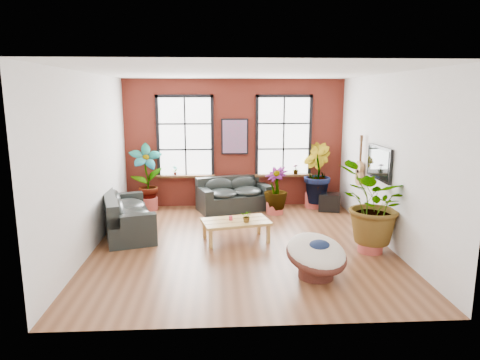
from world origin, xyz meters
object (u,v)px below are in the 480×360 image
(papasan_chair, at_px, (316,255))
(sofa_left, at_px, (125,215))
(coffee_table, at_px, (236,223))
(sofa_back, at_px, (233,195))

(papasan_chair, bearing_deg, sofa_left, 122.85)
(coffee_table, relative_size, papasan_chair, 1.13)
(sofa_back, bearing_deg, papasan_chair, -93.36)
(sofa_left, bearing_deg, coffee_table, -122.32)
(sofa_left, height_order, coffee_table, sofa_left)
(coffee_table, bearing_deg, sofa_left, 152.03)
(sofa_back, bearing_deg, coffee_table, -109.79)
(sofa_left, relative_size, coffee_table, 1.61)
(sofa_left, relative_size, papasan_chair, 1.82)
(sofa_back, height_order, coffee_table, sofa_back)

